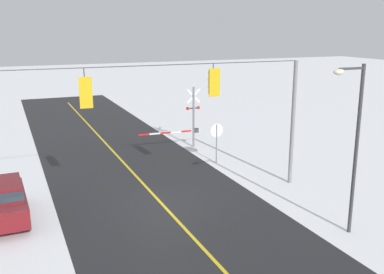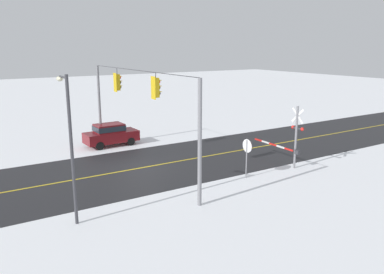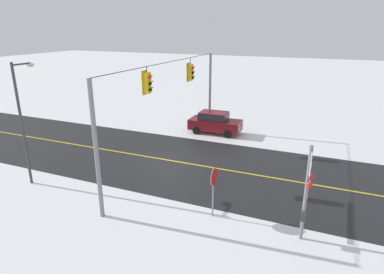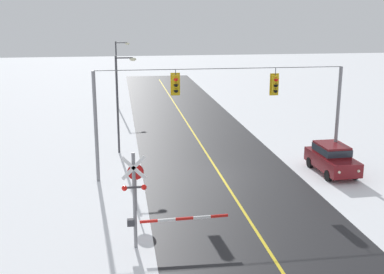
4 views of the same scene
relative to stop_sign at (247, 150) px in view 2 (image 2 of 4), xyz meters
name	(u,v)px [view 2 (image 2 of 4)]	position (x,y,z in m)	size (l,w,h in m)	color
ground_plane	(139,168)	(5.05, 4.61, -1.71)	(160.00, 160.00, 0.00)	white
road_asphalt	(41,186)	(5.05, 10.61, -1.71)	(9.00, 80.00, 0.01)	black
lane_centre_line	(41,186)	(5.05, 10.61, -1.70)	(0.14, 72.00, 0.01)	gold
signal_span	(137,105)	(5.15, 4.60, 2.32)	(14.20, 0.47, 6.22)	gray
stop_sign	(247,150)	(0.00, 0.00, 0.00)	(0.80, 0.09, 2.35)	gray
railroad_crossing	(292,137)	(0.15, -3.83, 0.26)	(4.28, 0.31, 4.00)	gray
parked_car_maroon	(111,134)	(11.60, 4.00, -0.76)	(1.91, 4.24, 1.74)	maroon
streetlamp_near	(69,136)	(-0.54, 10.28, 2.20)	(1.39, 0.28, 6.50)	#38383D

